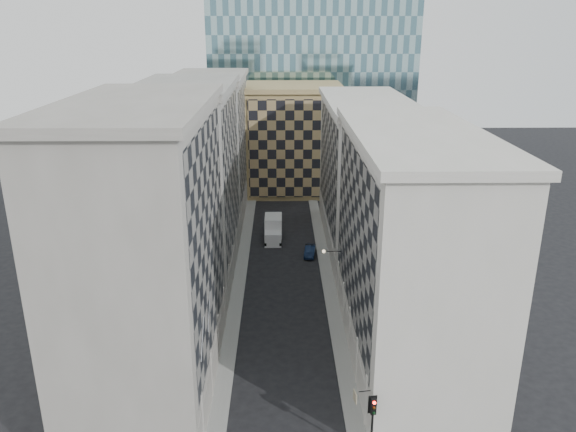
{
  "coord_description": "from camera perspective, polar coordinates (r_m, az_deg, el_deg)",
  "views": [
    {
      "loc": [
        -0.38,
        -30.45,
        29.13
      ],
      "look_at": [
        0.26,
        12.79,
        14.07
      ],
      "focal_mm": 35.0,
      "sensor_mm": 36.0,
      "label": 1
    }
  ],
  "objects": [
    {
      "name": "bldg_right_a",
      "position": [
        50.46,
        12.13,
        -3.14
      ],
      "size": [
        10.8,
        26.8,
        20.7
      ],
      "color": "beige",
      "rests_on": "ground"
    },
    {
      "name": "church_tower",
      "position": [
        112.47,
        -0.69,
        18.09
      ],
      "size": [
        7.2,
        7.2,
        51.5
      ],
      "color": "#302A25",
      "rests_on": "ground"
    },
    {
      "name": "bldg_right_b",
      "position": [
        75.81,
        7.75,
        4.29
      ],
      "size": [
        10.8,
        28.8,
        19.7
      ],
      "color": "beige",
      "rests_on": "ground"
    },
    {
      "name": "shop_sign",
      "position": [
        42.27,
        6.89,
        -17.72
      ],
      "size": [
        1.25,
        0.8,
        0.88
      ],
      "rotation": [
        0.0,
        0.0,
        0.15
      ],
      "color": "black",
      "rests_on": "ground"
    },
    {
      "name": "bldg_left_b",
      "position": [
        66.73,
        -9.89,
        3.44
      ],
      "size": [
        10.8,
        22.8,
        22.7
      ],
      "color": "gray",
      "rests_on": "ground"
    },
    {
      "name": "bldg_left_c",
      "position": [
        88.01,
        -7.74,
        7.02
      ],
      "size": [
        10.8,
        22.8,
        21.7
      ],
      "color": "gray",
      "rests_on": "ground"
    },
    {
      "name": "box_truck",
      "position": [
        78.72,
        -1.51,
        -1.44
      ],
      "size": [
        2.42,
        5.86,
        3.21
      ],
      "rotation": [
        0.0,
        0.0,
        -0.01
      ],
      "color": "silver",
      "rests_on": "ground"
    },
    {
      "name": "sidewalk_west",
      "position": [
        67.24,
        -4.95,
        -6.48
      ],
      "size": [
        1.5,
        100.0,
        0.15
      ],
      "primitive_type": "cube",
      "color": "gray",
      "rests_on": "ground"
    },
    {
      "name": "bracket_lamp",
      "position": [
        59.27,
        3.83,
        -3.6
      ],
      "size": [
        1.98,
        0.36,
        0.36
      ],
      "color": "black",
      "rests_on": "ground"
    },
    {
      "name": "dark_car",
      "position": [
        73.67,
        2.24,
        -3.57
      ],
      "size": [
        1.81,
        3.98,
        1.26
      ],
      "primitive_type": "imported",
      "rotation": [
        0.0,
        0.0,
        -0.13
      ],
      "color": "#0E1B36",
      "rests_on": "ground"
    },
    {
      "name": "bldg_left_a",
      "position": [
        46.13,
        -13.97,
        -3.43
      ],
      "size": [
        10.8,
        22.8,
        23.7
      ],
      "color": "gray",
      "rests_on": "ground"
    },
    {
      "name": "sidewalk_east",
      "position": [
        67.3,
        4.06,
        -6.43
      ],
      "size": [
        1.5,
        100.0,
        0.15
      ],
      "primitive_type": "cube",
      "color": "gray",
      "rests_on": "ground"
    },
    {
      "name": "traffic_light",
      "position": [
        41.13,
        8.61,
        -19.31
      ],
      "size": [
        0.62,
        0.55,
        4.9
      ],
      "rotation": [
        0.0,
        0.0,
        0.14
      ],
      "color": "black",
      "rests_on": "sidewalk_east"
    },
    {
      "name": "flagpoles_left",
      "position": [
        42.49,
        -8.35,
        -10.85
      ],
      "size": [
        0.1,
        6.33,
        2.33
      ],
      "color": "gray",
      "rests_on": "ground"
    },
    {
      "name": "tan_block",
      "position": [
        100.32,
        0.53,
        7.88
      ],
      "size": [
        16.8,
        14.8,
        18.8
      ],
      "color": "tan",
      "rests_on": "ground"
    }
  ]
}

